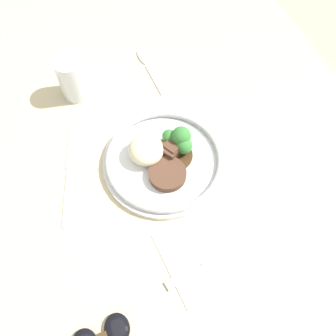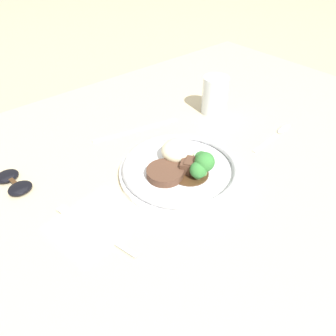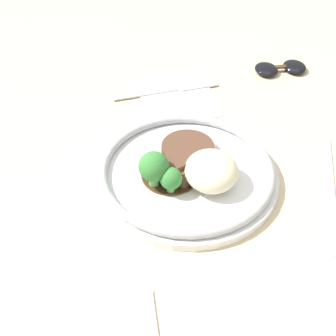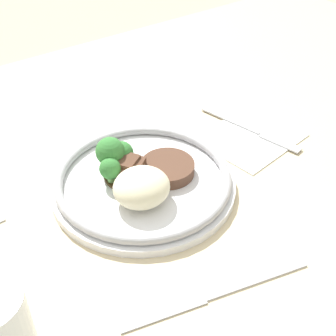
{
  "view_description": "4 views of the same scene",
  "coord_description": "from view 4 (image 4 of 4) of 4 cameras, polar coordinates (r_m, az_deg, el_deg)",
  "views": [
    {
      "loc": [
        -0.29,
        0.08,
        0.62
      ],
      "look_at": [
        0.01,
        -0.02,
        0.05
      ],
      "focal_mm": 35.0,
      "sensor_mm": 36.0,
      "label": 1
    },
    {
      "loc": [
        -0.32,
        -0.4,
        0.47
      ],
      "look_at": [
        0.01,
        -0.01,
        0.05
      ],
      "focal_mm": 35.0,
      "sensor_mm": 36.0,
      "label": 2
    },
    {
      "loc": [
        0.5,
        -0.06,
        0.48
      ],
      "look_at": [
        0.07,
        -0.04,
        0.08
      ],
      "focal_mm": 50.0,
      "sensor_mm": 36.0,
      "label": 3
    },
    {
      "loc": [
        0.29,
        0.39,
        0.46
      ],
      "look_at": [
        0.01,
        0.0,
        0.06
      ],
      "focal_mm": 50.0,
      "sensor_mm": 36.0,
      "label": 4
    }
  ],
  "objects": [
    {
      "name": "ground_plane",
      "position": [
        0.67,
        0.52,
        -4.05
      ],
      "size": [
        8.0,
        8.0,
        0.0
      ],
      "primitive_type": "plane",
      "color": "tan"
    },
    {
      "name": "dining_table",
      "position": [
        0.66,
        0.53,
        -3.0
      ],
      "size": [
        1.52,
        0.97,
        0.03
      ],
      "color": "beige",
      "rests_on": "ground"
    },
    {
      "name": "napkin",
      "position": [
        0.75,
        10.0,
        3.73
      ],
      "size": [
        0.16,
        0.14,
        0.0
      ],
      "color": "white",
      "rests_on": "dining_table"
    },
    {
      "name": "plate",
      "position": [
        0.63,
        -3.26,
        -1.36
      ],
      "size": [
        0.25,
        0.25,
        0.07
      ],
      "color": "white",
      "rests_on": "dining_table"
    },
    {
      "name": "fork",
      "position": [
        0.75,
        10.95,
        4.23
      ],
      "size": [
        0.05,
        0.18,
        0.0
      ],
      "rotation": [
        0.0,
        0.0,
        1.81
      ],
      "color": "#B7B7BC",
      "rests_on": "napkin"
    },
    {
      "name": "knife",
      "position": [
        0.52,
        5.24,
        -15.38
      ],
      "size": [
        0.22,
        0.06,
        0.0
      ],
      "rotation": [
        0.0,
        0.0,
        -0.24
      ],
      "color": "#B7B7BC",
      "rests_on": "dining_table"
    }
  ]
}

